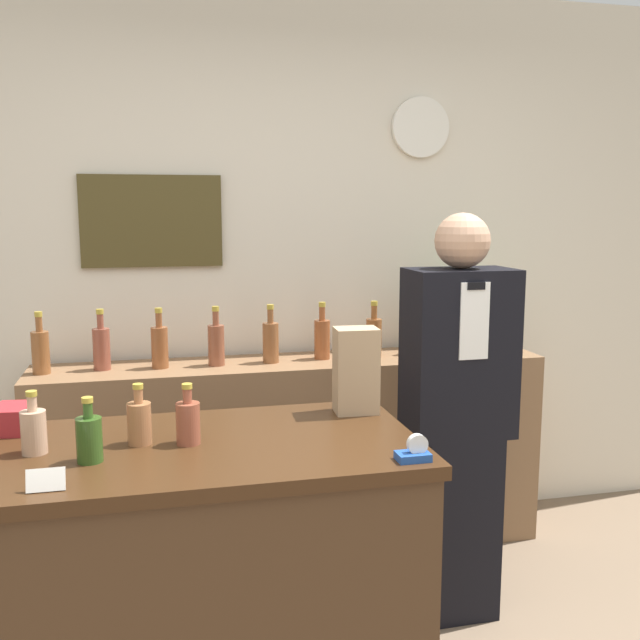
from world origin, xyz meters
The scene contains 21 objects.
back_wall centered at (0.00, 2.00, 1.35)m, with size 5.20×0.09×2.70m.
back_shelf centered at (0.12, 1.74, 0.47)m, with size 2.40×0.40×0.94m.
display_counter centered at (-0.44, 0.52, 0.49)m, with size 1.34×0.69×0.98m.
shopkeeper centered at (0.64, 1.04, 0.81)m, with size 0.41×0.26×1.63m.
potted_plant centered at (0.98, 1.74, 1.13)m, with size 0.26×0.26×0.36m.
paper_bag centered at (0.12, 0.72, 1.12)m, with size 0.15×0.12×0.28m.
tape_dispenser centered at (0.15, 0.24, 1.00)m, with size 0.09×0.06×0.07m.
price_card_right centered at (-0.79, 0.25, 1.00)m, with size 0.09×0.02×0.06m.
gift_box centered at (-0.95, 0.77, 1.02)m, with size 0.12×0.15×0.08m.
counter_bottle_1 centered at (-0.86, 0.54, 1.04)m, with size 0.07×0.07×0.18m.
counter_bottle_2 centered at (-0.70, 0.44, 1.04)m, with size 0.07×0.07×0.18m.
counter_bottle_3 centered at (-0.58, 0.56, 1.04)m, with size 0.07×0.07×0.18m.
counter_bottle_4 centered at (-0.44, 0.52, 1.04)m, with size 0.07×0.07×0.18m.
shelf_bottle_0 centered at (-1.00, 1.74, 1.04)m, with size 0.08×0.08×0.27m.
shelf_bottle_1 centered at (-0.75, 1.76, 1.04)m, with size 0.08×0.08×0.27m.
shelf_bottle_2 centered at (-0.50, 1.73, 1.04)m, with size 0.08×0.08×0.27m.
shelf_bottle_3 centered at (-0.25, 1.73, 1.04)m, with size 0.08×0.08×0.27m.
shelf_bottle_4 centered at (0.01, 1.73, 1.04)m, with size 0.08×0.08×0.27m.
shelf_bottle_5 centered at (0.26, 1.75, 1.04)m, with size 0.08×0.08×0.27m.
shelf_bottle_6 centered at (0.51, 1.73, 1.04)m, with size 0.08×0.08×0.27m.
shelf_bottle_7 centered at (0.76, 1.76, 1.04)m, with size 0.08×0.08×0.27m.
Camera 1 is at (-0.53, -1.49, 1.65)m, focal length 40.00 mm.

